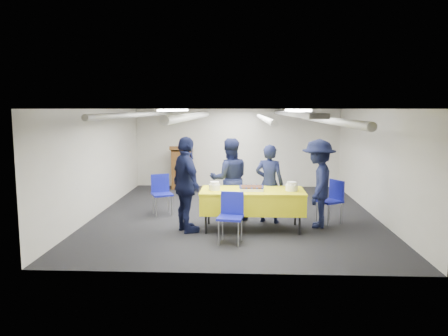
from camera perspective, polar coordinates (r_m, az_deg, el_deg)
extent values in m
plane|color=black|center=(9.66, 1.43, -6.03)|extent=(7.00, 7.00, 0.00)
cube|color=beige|center=(12.93, 1.77, 2.64)|extent=(6.00, 0.02, 2.30)
cube|color=beige|center=(9.97, -15.99, 0.82)|extent=(0.02, 7.00, 2.30)
cube|color=beige|center=(9.86, 19.10, 0.62)|extent=(0.02, 7.00, 2.30)
cube|color=silver|center=(9.39, 1.48, 7.68)|extent=(6.00, 7.00, 0.02)
cylinder|color=silver|center=(9.64, -10.59, 6.90)|extent=(0.10, 6.90, 0.10)
cylinder|color=silver|center=(9.45, -4.03, 6.75)|extent=(0.14, 6.90, 0.14)
cylinder|color=silver|center=(9.40, 5.16, 6.49)|extent=(0.10, 6.90, 0.10)
cylinder|color=silver|center=(9.54, 13.02, 6.10)|extent=(0.14, 6.90, 0.14)
cube|color=gray|center=(9.44, 8.83, 7.04)|extent=(0.28, 6.90, 0.08)
cube|color=white|center=(9.50, -6.45, 7.51)|extent=(0.25, 2.60, 0.04)
cube|color=white|center=(9.45, 9.45, 7.46)|extent=(0.25, 2.60, 0.04)
cube|color=#0C591E|center=(13.03, -6.66, 6.15)|extent=(0.30, 0.04, 0.12)
cylinder|color=black|center=(8.15, -2.39, -7.35)|extent=(0.04, 0.04, 0.36)
cylinder|color=black|center=(8.18, 9.84, -7.40)|extent=(0.04, 0.04, 0.36)
cylinder|color=black|center=(8.81, -2.00, -6.18)|extent=(0.04, 0.04, 0.36)
cylinder|color=black|center=(8.85, 9.28, -6.23)|extent=(0.04, 0.04, 0.36)
cube|color=yellow|center=(8.37, 3.71, -4.38)|extent=(1.95, 0.91, 0.39)
cube|color=yellow|center=(8.33, 3.73, -2.97)|extent=(1.97, 0.93, 0.03)
cube|color=white|center=(8.28, 3.61, -2.74)|extent=(0.45, 0.36, 0.05)
cube|color=black|center=(8.27, 3.61, -2.48)|extent=(0.43, 0.34, 0.02)
sphere|color=navy|center=(8.11, 2.25, -2.66)|extent=(0.04, 0.04, 0.04)
sphere|color=navy|center=(8.43, 2.26, -2.27)|extent=(0.04, 0.04, 0.04)
sphere|color=navy|center=(8.11, 2.94, -2.67)|extent=(0.04, 0.04, 0.04)
sphere|color=navy|center=(8.43, 2.93, -2.27)|extent=(0.04, 0.04, 0.04)
sphere|color=navy|center=(8.11, 3.63, -2.67)|extent=(0.04, 0.04, 0.04)
sphere|color=navy|center=(8.43, 3.59, -2.28)|extent=(0.04, 0.04, 0.04)
sphere|color=navy|center=(8.12, 4.33, -2.67)|extent=(0.04, 0.04, 0.04)
sphere|color=navy|center=(8.43, 4.26, -2.28)|extent=(0.04, 0.04, 0.04)
sphere|color=navy|center=(8.12, 5.02, -2.68)|extent=(0.04, 0.04, 0.04)
sphere|color=navy|center=(8.44, 4.93, -2.28)|extent=(0.04, 0.04, 0.04)
sphere|color=navy|center=(8.19, 2.12, -2.56)|extent=(0.04, 0.04, 0.04)
sphere|color=navy|center=(8.20, 5.12, -2.58)|extent=(0.04, 0.04, 0.04)
sphere|color=navy|center=(8.27, 2.13, -2.46)|extent=(0.04, 0.04, 0.04)
sphere|color=navy|center=(8.28, 5.10, -2.48)|extent=(0.04, 0.04, 0.04)
sphere|color=navy|center=(8.35, 2.13, -2.36)|extent=(0.04, 0.04, 0.04)
sphere|color=navy|center=(8.36, 5.07, -2.38)|extent=(0.04, 0.04, 0.04)
cylinder|color=white|center=(8.28, -1.25, -2.52)|extent=(0.22, 0.22, 0.11)
cylinder|color=white|center=(8.27, -1.25, -1.97)|extent=(0.18, 0.18, 0.05)
cylinder|color=white|center=(8.31, 8.83, -2.54)|extent=(0.23, 0.23, 0.12)
cylinder|color=white|center=(8.30, 8.84, -1.97)|extent=(0.19, 0.19, 0.05)
cube|color=brown|center=(12.68, -5.52, -0.22)|extent=(0.55, 0.45, 1.10)
cube|color=brown|center=(12.59, -5.58, 2.47)|extent=(0.62, 0.53, 0.21)
cylinder|color=gold|center=(12.43, -5.68, 0.31)|extent=(0.28, 0.02, 0.28)
cylinder|color=gray|center=(7.45, -0.72, -8.51)|extent=(0.02, 0.02, 0.43)
cylinder|color=gray|center=(7.39, 1.89, -8.66)|extent=(0.02, 0.02, 0.43)
cylinder|color=gray|center=(7.77, -0.19, -7.83)|extent=(0.02, 0.02, 0.43)
cylinder|color=gray|center=(7.71, 2.31, -7.95)|extent=(0.02, 0.02, 0.43)
cube|color=#131796|center=(7.52, 0.83, -6.51)|extent=(0.48, 0.48, 0.04)
cube|color=#131796|center=(7.65, 1.09, -4.57)|extent=(0.40, 0.10, 0.40)
cylinder|color=gray|center=(9.14, 12.01, -5.62)|extent=(0.02, 0.02, 0.43)
cylinder|color=gray|center=(8.89, 13.45, -6.04)|extent=(0.02, 0.02, 0.43)
cylinder|color=gray|center=(9.36, 13.60, -5.35)|extent=(0.02, 0.02, 0.43)
cylinder|color=gray|center=(9.12, 15.04, -5.75)|extent=(0.02, 0.02, 0.43)
cube|color=#131796|center=(9.07, 13.57, -4.24)|extent=(0.58, 0.58, 0.04)
cube|color=#131796|center=(9.16, 14.50, -2.76)|extent=(0.24, 0.36, 0.40)
cylinder|color=gray|center=(9.47, -8.84, -5.08)|extent=(0.02, 0.02, 0.43)
cylinder|color=gray|center=(9.54, -6.83, -4.94)|extent=(0.02, 0.02, 0.43)
cylinder|color=gray|center=(9.79, -9.25, -4.66)|extent=(0.02, 0.02, 0.43)
cylinder|color=gray|center=(9.86, -7.31, -4.53)|extent=(0.02, 0.02, 0.43)
cube|color=#131796|center=(9.61, -8.08, -3.43)|extent=(0.55, 0.55, 0.04)
cube|color=#131796|center=(9.76, -8.35, -1.96)|extent=(0.38, 0.19, 0.40)
imported|color=black|center=(8.88, 5.94, -2.04)|extent=(0.67, 0.55, 1.60)
imported|color=black|center=(9.07, 0.72, -1.46)|extent=(0.92, 0.77, 1.70)
imported|color=black|center=(8.15, -4.94, -2.20)|extent=(0.90, 1.13, 1.80)
imported|color=black|center=(8.68, 12.20, -1.98)|extent=(0.87, 1.23, 1.72)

